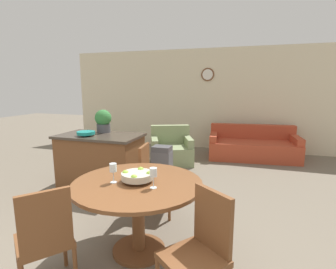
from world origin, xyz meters
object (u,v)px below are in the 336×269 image
Objects in this scene: wine_glass_right at (153,173)px; couch at (253,147)px; wine_glass_left at (113,169)px; armchair at (171,150)px; dining_chair_near_left at (45,236)px; trash_bin at (162,168)px; kitchen_island at (101,161)px; dining_table at (138,198)px; dining_chair_far_side at (153,176)px; teal_bowl at (86,133)px; potted_plant at (103,120)px; dining_chair_near_right at (201,246)px; fruit_bowl at (137,176)px.

wine_glass_right is 0.09× the size of couch.
wine_glass_left reaches higher than armchair.
couch is at bearing 6.35° from armchair.
dining_chair_near_left is 1.02m from wine_glass_right.
kitchen_island is at bearing -167.01° from trash_bin.
dining_chair_far_side is at bearing 101.50° from dining_table.
dining_chair_near_left is 2.28m from teal_bowl.
trash_bin is at bearing -176.50° from dining_chair_far_side.
couch is at bearing 152.32° from dining_chair_far_side.
dining_table is 3.31× the size of potted_plant.
dining_table is 0.40m from wine_glass_left.
dining_chair_near_right is 0.44× the size of couch.
dining_chair_near_right is 0.76m from wine_glass_right.
trash_bin is 1.59m from armchair.
wine_glass_right is 4.44m from couch.
armchair is (-0.15, 3.95, -0.23)m from dining_chair_near_left.
wine_glass_right is (0.21, -0.10, 0.32)m from dining_table.
armchair is (0.84, 1.94, -0.68)m from teal_bowl.
trash_bin is 2.92m from couch.
fruit_bowl is at bearing 153.92° from wine_glass_right.
wine_glass_left is (-0.22, -0.09, 0.08)m from fruit_bowl.
wine_glass_right is at bearing -1.55° from wine_glass_left.
dining_chair_far_side is 0.82m from trash_bin.
dining_chair_near_right reaches higher than kitchen_island.
couch is at bearing 45.48° from potted_plant.
dining_chair_near_left reaches higher than kitchen_island.
dining_table is at bearing -40.74° from teal_bowl.
kitchen_island reaches higher than trash_bin.
wine_glass_right reaches higher than couch.
fruit_bowl is 1.11× the size of teal_bowl.
armchair is at bearing 104.28° from wine_glass_right.
dining_table is 1.71m from trash_bin.
dining_table is 1.39× the size of dining_chair_far_side.
wine_glass_right reaches higher than dining_chair_near_left.
teal_bowl is (-0.15, -0.16, 0.50)m from kitchen_island.
dining_chair_far_side reaches higher than kitchen_island.
dining_table is 0.89m from dining_chair_near_left.
potted_plant is at bearing -140.73° from couch.
wine_glass_right is at bearing -26.08° from fruit_bowl.
wine_glass_right is (0.70, 0.63, 0.40)m from dining_chair_near_left.
dining_chair_near_right is at bearing -33.50° from fruit_bowl.
teal_bowl is (-0.99, 2.01, 0.45)m from dining_chair_near_left.
trash_bin is at bearing 93.31° from wine_glass_left.
teal_bowl is at bearing -113.84° from dining_chair_far_side.
kitchen_island is (-1.15, 0.56, -0.05)m from dining_chair_far_side.
dining_chair_near_left is 2.63m from potted_plant.
wine_glass_left reaches higher than couch.
fruit_bowl is 0.23× the size of kitchen_island.
armchair is (-0.63, 3.21, -0.31)m from dining_table.
potted_plant is 1.31m from trash_bin.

